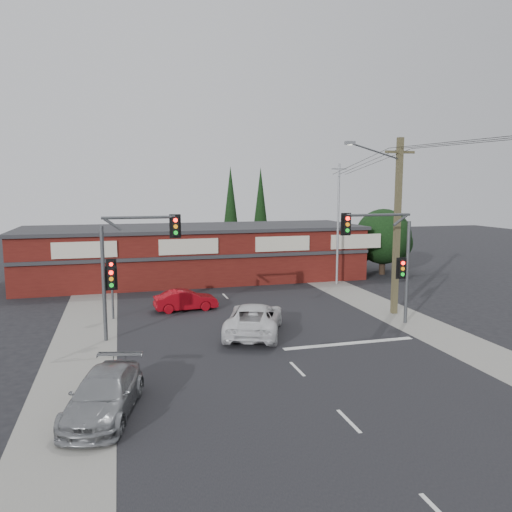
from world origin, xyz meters
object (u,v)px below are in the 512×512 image
object	(u,v)px
white_suv	(254,319)
utility_pole	(395,221)
silver_suv	(104,394)
shop_building	(195,253)
red_sedan	(186,300)

from	to	relation	value
white_suv	utility_pole	size ratio (longest dim) A/B	0.55
silver_suv	shop_building	world-z (taller)	shop_building
red_sedan	shop_building	distance (m)	10.34
red_sedan	utility_pole	xyz separation A→B (m)	(11.41, -3.98, 4.78)
silver_suv	shop_building	bearing A→B (deg)	88.20
white_suv	silver_suv	distance (m)	10.18
white_suv	silver_suv	world-z (taller)	white_suv
shop_building	utility_pole	xyz separation A→B (m)	(9.36, -14.00, 3.26)
red_sedan	utility_pole	size ratio (longest dim) A/B	0.37
silver_suv	utility_pole	bearing A→B (deg)	43.72
silver_suv	shop_building	size ratio (longest dim) A/B	0.17
white_suv	shop_building	size ratio (longest dim) A/B	0.20
silver_suv	white_suv	bearing A→B (deg)	60.21
red_sedan	shop_building	xyz separation A→B (m)	(2.05, 10.02, 1.52)
silver_suv	utility_pole	xyz separation A→B (m)	(15.73, 9.12, 4.71)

